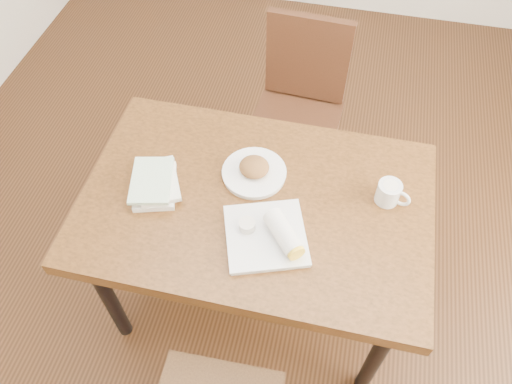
% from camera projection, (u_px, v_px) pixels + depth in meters
% --- Properties ---
extents(ground, '(4.00, 5.00, 0.01)m').
position_uv_depth(ground, '(256.00, 291.00, 2.44)').
color(ground, '#472814').
rests_on(ground, ground).
extents(table, '(1.29, 0.85, 0.75)m').
position_uv_depth(table, '(256.00, 212.00, 1.90)').
color(table, brown).
rests_on(table, ground).
extents(chair_far, '(0.44, 0.44, 0.95)m').
position_uv_depth(chair_far, '(300.00, 102.00, 2.45)').
color(chair_far, '#3E1F11').
rests_on(chair_far, ground).
extents(plate_scone, '(0.25, 0.25, 0.08)m').
position_uv_depth(plate_scone, '(254.00, 171.00, 1.89)').
color(plate_scone, white).
rests_on(plate_scone, table).
extents(coffee_mug, '(0.13, 0.09, 0.09)m').
position_uv_depth(coffee_mug, '(389.00, 193.00, 1.80)').
color(coffee_mug, white).
rests_on(coffee_mug, table).
extents(plate_burrito, '(0.35, 0.35, 0.09)m').
position_uv_depth(plate_burrito, '(271.00, 235.00, 1.72)').
color(plate_burrito, white).
rests_on(plate_burrito, table).
extents(book_stack, '(0.23, 0.26, 0.06)m').
position_uv_depth(book_stack, '(155.00, 183.00, 1.85)').
color(book_stack, white).
rests_on(book_stack, table).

